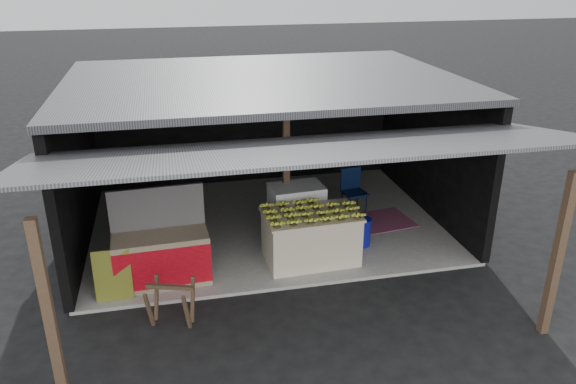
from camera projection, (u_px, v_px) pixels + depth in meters
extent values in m
plane|color=black|center=(293.00, 289.00, 9.25)|extent=(80.00, 80.00, 0.00)
cube|color=gray|center=(266.00, 223.00, 11.50)|extent=(7.00, 5.00, 0.06)
cube|color=black|center=(246.00, 121.00, 13.19)|extent=(7.00, 0.15, 2.90)
cube|color=black|center=(76.00, 168.00, 10.23)|extent=(0.15, 5.00, 2.90)
cube|color=black|center=(431.00, 143.00, 11.63)|extent=(0.15, 5.00, 2.90)
cube|color=#232326|center=(263.00, 81.00, 10.38)|extent=(7.20, 5.20, 0.12)
cube|color=#232326|center=(310.00, 149.00, 7.35)|extent=(7.40, 2.47, 0.48)
cube|color=#513928|center=(286.00, 165.00, 10.46)|extent=(0.12, 0.12, 2.85)
cube|color=#513928|center=(49.00, 317.00, 6.40)|extent=(0.12, 0.12, 2.50)
cube|color=#513928|center=(557.00, 256.00, 7.72)|extent=(0.12, 0.12, 2.50)
cube|color=silver|center=(311.00, 238.00, 9.88)|extent=(1.62, 1.01, 0.87)
cube|color=silver|center=(311.00, 215.00, 9.70)|extent=(1.68, 1.08, 0.04)
cube|color=white|center=(296.00, 213.00, 10.61)|extent=(1.03, 0.73, 1.09)
cube|color=navy|center=(301.00, 217.00, 10.29)|extent=(0.76, 0.08, 0.33)
cube|color=#B21414|center=(300.00, 236.00, 10.43)|extent=(0.49, 0.06, 0.11)
cube|color=#998466|center=(162.00, 259.00, 9.21)|extent=(1.56, 0.75, 0.86)
cube|color=red|center=(162.00, 269.00, 8.89)|extent=(1.53, 0.10, 0.67)
cube|color=white|center=(162.00, 269.00, 8.89)|extent=(0.52, 0.04, 0.17)
cube|color=navy|center=(158.00, 208.00, 9.16)|extent=(1.53, 0.13, 0.72)
cube|color=black|center=(113.00, 275.00, 8.72)|extent=(0.57, 0.10, 0.86)
cube|color=#513928|center=(149.00, 310.00, 8.10)|extent=(0.13, 0.26, 0.67)
cube|color=#513928|center=(187.00, 312.00, 8.05)|extent=(0.13, 0.26, 0.67)
cube|color=#513928|center=(156.00, 297.00, 8.41)|extent=(0.13, 0.26, 0.67)
cube|color=#513928|center=(193.00, 299.00, 8.36)|extent=(0.13, 0.26, 0.67)
cube|color=#513928|center=(170.00, 287.00, 8.11)|extent=(0.69, 0.28, 0.06)
cylinder|color=#0D128F|center=(361.00, 233.00, 10.48)|extent=(0.34, 0.34, 0.51)
cylinder|color=#0A173A|center=(350.00, 208.00, 11.55)|extent=(0.03, 0.03, 0.48)
cylinder|color=#0A173A|center=(366.00, 205.00, 11.67)|extent=(0.03, 0.03, 0.48)
cylinder|color=#0A173A|center=(342.00, 201.00, 11.87)|extent=(0.03, 0.03, 0.48)
cylinder|color=#0A173A|center=(358.00, 199.00, 12.00)|extent=(0.03, 0.03, 0.48)
cube|color=#0A173A|center=(354.00, 193.00, 11.68)|extent=(0.52, 0.52, 0.04)
cube|color=#0A173A|center=(350.00, 179.00, 11.77)|extent=(0.46, 0.11, 0.49)
cube|color=#771A4F|center=(375.00, 222.00, 11.49)|extent=(1.63, 1.20, 0.01)
cube|color=black|center=(211.00, 108.00, 12.78)|extent=(0.32, 0.03, 0.42)
cube|color=#4C4C59|center=(211.00, 108.00, 12.76)|extent=(0.26, 0.02, 0.34)
cube|color=black|center=(237.00, 105.00, 12.89)|extent=(0.32, 0.03, 0.42)
cube|color=#4C4C59|center=(237.00, 106.00, 12.88)|extent=(0.26, 0.02, 0.34)
cube|color=black|center=(267.00, 103.00, 13.03)|extent=(0.32, 0.03, 0.42)
cube|color=#4C4C59|center=(267.00, 103.00, 13.01)|extent=(0.26, 0.02, 0.34)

